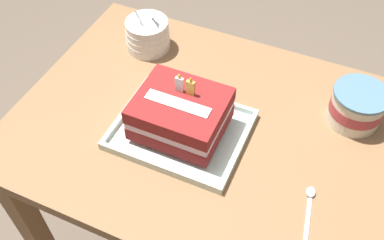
{
  "coord_description": "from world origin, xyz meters",
  "views": [
    {
      "loc": [
        0.29,
        -0.71,
        1.67
      ],
      "look_at": [
        -0.02,
        -0.03,
        0.8
      ],
      "focal_mm": 40.98,
      "sensor_mm": 36.0,
      "label": 1
    }
  ],
  "objects_px": {
    "serving_spoon_near_tray": "(310,202)",
    "ice_cream_tub": "(357,106)",
    "bowl_stack": "(148,35)",
    "foil_tray": "(181,130)",
    "birthday_cake": "(181,113)"
  },
  "relations": [
    {
      "from": "bowl_stack",
      "to": "serving_spoon_near_tray",
      "type": "relative_size",
      "value": 0.88
    },
    {
      "from": "bowl_stack",
      "to": "ice_cream_tub",
      "type": "height_order",
      "value": "bowl_stack"
    },
    {
      "from": "foil_tray",
      "to": "serving_spoon_near_tray",
      "type": "xyz_separation_m",
      "value": [
        0.36,
        -0.07,
        -0.0
      ]
    },
    {
      "from": "bowl_stack",
      "to": "birthday_cake",
      "type": "bearing_deg",
      "value": -48.78
    },
    {
      "from": "birthday_cake",
      "to": "serving_spoon_near_tray",
      "type": "height_order",
      "value": "birthday_cake"
    },
    {
      "from": "foil_tray",
      "to": "birthday_cake",
      "type": "bearing_deg",
      "value": 90.0
    },
    {
      "from": "bowl_stack",
      "to": "ice_cream_tub",
      "type": "relative_size",
      "value": 0.98
    },
    {
      "from": "foil_tray",
      "to": "ice_cream_tub",
      "type": "bearing_deg",
      "value": 29.52
    },
    {
      "from": "serving_spoon_near_tray",
      "to": "ice_cream_tub",
      "type": "bearing_deg",
      "value": 82.22
    },
    {
      "from": "foil_tray",
      "to": "ice_cream_tub",
      "type": "relative_size",
      "value": 2.35
    },
    {
      "from": "birthday_cake",
      "to": "bowl_stack",
      "type": "height_order",
      "value": "birthday_cake"
    },
    {
      "from": "bowl_stack",
      "to": "ice_cream_tub",
      "type": "bearing_deg",
      "value": -4.07
    },
    {
      "from": "ice_cream_tub",
      "to": "serving_spoon_near_tray",
      "type": "height_order",
      "value": "ice_cream_tub"
    },
    {
      "from": "foil_tray",
      "to": "birthday_cake",
      "type": "height_order",
      "value": "birthday_cake"
    },
    {
      "from": "ice_cream_tub",
      "to": "serving_spoon_near_tray",
      "type": "relative_size",
      "value": 0.9
    }
  ]
}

